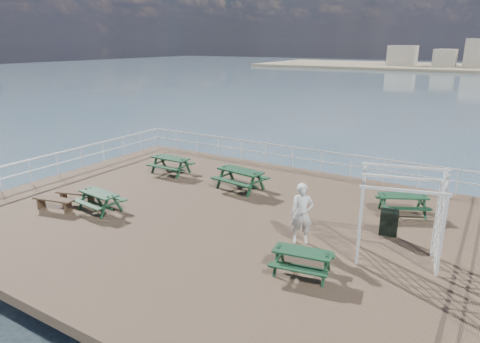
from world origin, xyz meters
name	(u,v)px	position (x,y,z in m)	size (l,w,h in m)	color
ground	(213,217)	(0.00, 0.00, -0.15)	(18.00, 14.00, 0.30)	brown
railing	(247,172)	(-0.07, 2.57, 0.87)	(17.77, 13.76, 1.10)	silver
picnic_table_a	(171,162)	(-4.53, 3.01, 0.56)	(1.82, 1.47, 0.88)	#13361C
picnic_table_b	(240,175)	(-0.52, 2.79, 0.62)	(2.19, 1.86, 0.97)	#13361C
picnic_table_c	(403,200)	(5.91, 3.55, 0.52)	(2.11, 1.97, 0.82)	#13361C
picnic_table_d	(99,197)	(-3.72, -1.98, 0.51)	(1.78, 1.50, 0.80)	#13361C
picnic_table_e	(302,257)	(4.51, -2.24, 0.49)	(1.76, 1.51, 0.76)	#13361C
flat_bench_near	(77,195)	(-5.05, -1.95, 0.35)	(1.65, 0.85, 0.46)	brown
flat_bench_far	(54,201)	(-5.18, -2.86, 0.35)	(1.68, 0.73, 0.47)	brown
trellis_arbor	(399,220)	(6.49, -0.14, 1.25)	(2.49, 1.72, 2.82)	silver
sandwich_board	(389,223)	(5.94, 1.35, 0.45)	(0.63, 0.51, 0.92)	black
person	(302,214)	(3.72, -0.51, 0.96)	(0.70, 0.46, 1.92)	silver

